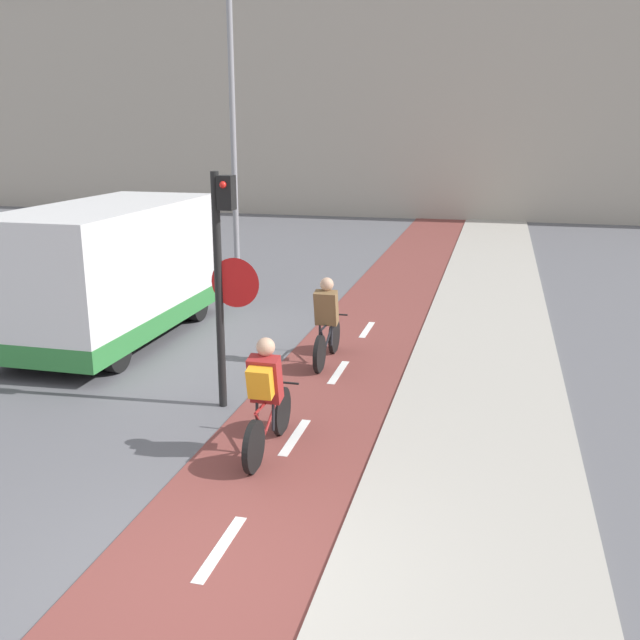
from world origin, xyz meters
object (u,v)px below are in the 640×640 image
traffic_light_pole (224,266)px  cyclist_near (266,399)px  street_lamp_far (232,81)px  van (111,275)px  cyclist_far (327,324)px

traffic_light_pole → cyclist_near: 2.07m
street_lamp_far → cyclist_near: bearing=-67.6°
traffic_light_pole → van: 4.14m
traffic_light_pole → van: (-3.18, 2.53, -0.79)m
traffic_light_pole → cyclist_far: (0.89, 2.16, -1.34)m
traffic_light_pole → street_lamp_far: 8.97m
cyclist_near → van: bearing=137.5°
van → traffic_light_pole: bearing=-38.5°
street_lamp_far → van: (-0.33, -5.50, -3.58)m
cyclist_near → cyclist_far: (-0.10, 3.45, -0.04)m
street_lamp_far → van: street_lamp_far is taller
cyclist_near → traffic_light_pole: bearing=127.4°
cyclist_far → cyclist_near: bearing=-88.4°
traffic_light_pole → street_lamp_far: size_ratio=0.40×
street_lamp_far → cyclist_far: size_ratio=4.86×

